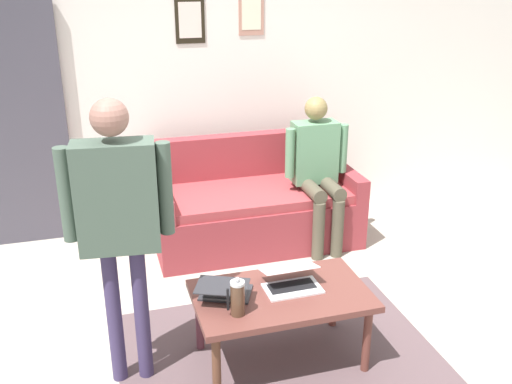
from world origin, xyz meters
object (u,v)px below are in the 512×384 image
Objects in this scene: interior_door at (15,128)px; person_standing at (118,211)px; laptop_left at (291,281)px; person_seated at (318,164)px; couch at (254,207)px; french_press at (237,298)px; coffee_table at (281,301)px; laptop_center at (225,290)px.

interior_door reaches higher than person_standing.
person_seated is at bearing -117.38° from laptop_left.
french_press is at bearing 71.29° from couch.
couch is 1.03× the size of person_standing.
person_standing is (0.89, -0.09, 0.66)m from coffee_table.
laptop_center is 0.21m from french_press.
person_standing is at bearing 52.73° from couch.
person_standing is (0.59, -0.24, 0.50)m from french_press.
french_press is (0.31, 0.14, 0.16)m from coffee_table.
person_seated reaches higher than french_press.
coffee_table is 0.35m from laptop_center.
interior_door is at bearing -71.76° from person_standing.
coffee_table is at bearing -154.70° from french_press.
laptop_left is 0.27× the size of person_seated.
laptop_left is at bearing 127.68° from interior_door.
laptop_left is 1.45× the size of french_press.
laptop_center is at bearing -8.85° from coffee_table.
coffee_table is 0.81× the size of person_seated.
laptop_center reaches higher than coffee_table.
person_standing reaches higher than french_press.
french_press is at bearing 97.93° from laptop_center.
person_standing is at bearing -2.87° from laptop_left.
french_press is (0.62, 1.82, 0.27)m from couch.
laptop_center is 0.24× the size of person_standing.
person_seated is (-0.80, -1.45, 0.31)m from coffee_table.
couch reaches higher than laptop_center.
french_press reaches higher than laptop_center.
laptop_center is at bearing 175.72° from person_standing.
interior_door reaches higher than laptop_left.
person_standing is at bearing -4.28° from laptop_center.
interior_door is at bearing -54.18° from coffee_table.
laptop_left reaches higher than coffee_table.
laptop_left is 0.85× the size of laptop_center.
couch is 0.69m from person_seated.
coffee_table is at bearing 125.82° from interior_door.
person_standing reaches higher than couch.
laptop_center is (0.64, 1.62, 0.21)m from couch.
laptop_center is 0.79m from person_standing.
interior_door is 2.53m from laptop_center.
laptop_center is 1.81m from person_seated.
couch is (-1.89, 0.52, -0.72)m from interior_door.
interior_door is at bearing -15.46° from couch.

